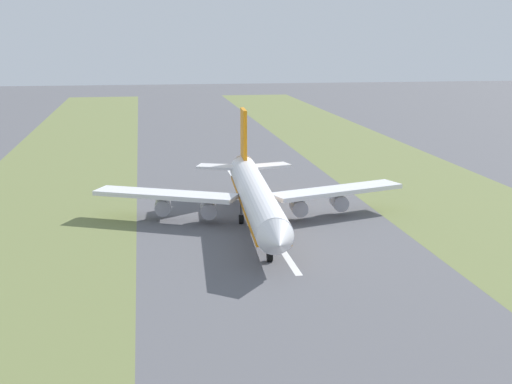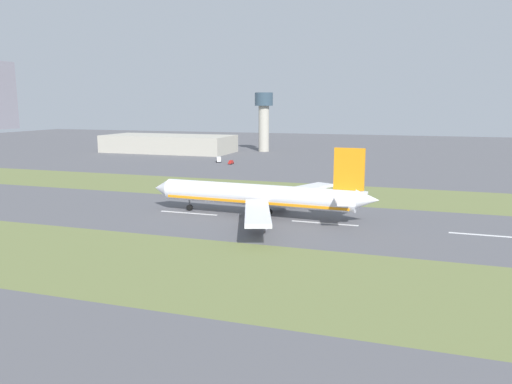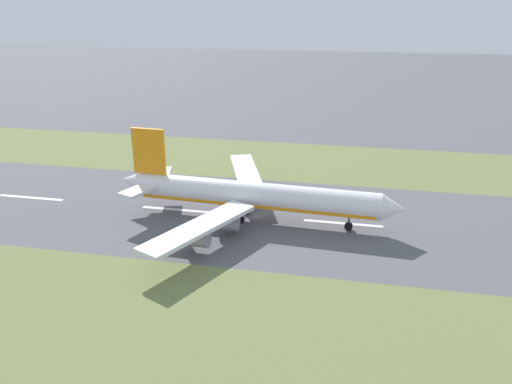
# 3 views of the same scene
# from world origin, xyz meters

# --- Properties ---
(ground_plane) EXTENTS (800.00, 800.00, 0.00)m
(ground_plane) POSITION_xyz_m (0.00, 0.00, 0.00)
(ground_plane) COLOR #56565B
(grass_median_west) EXTENTS (40.00, 600.00, 0.01)m
(grass_median_west) POSITION_xyz_m (-45.00, 0.00, 0.00)
(grass_median_west) COLOR olive
(grass_median_west) RESTS_ON ground
(grass_median_east) EXTENTS (40.00, 600.00, 0.01)m
(grass_median_east) POSITION_xyz_m (45.00, 0.00, 0.00)
(grass_median_east) COLOR olive
(grass_median_east) RESTS_ON ground
(centreline_dash_near) EXTENTS (1.20, 18.00, 0.01)m
(centreline_dash_near) POSITION_xyz_m (0.00, -59.41, 0.01)
(centreline_dash_near) COLOR silver
(centreline_dash_near) RESTS_ON ground
(centreline_dash_mid) EXTENTS (1.20, 18.00, 0.01)m
(centreline_dash_mid) POSITION_xyz_m (0.00, -19.41, 0.01)
(centreline_dash_mid) COLOR silver
(centreline_dash_mid) RESTS_ON ground
(centreline_dash_far) EXTENTS (1.20, 18.00, 0.01)m
(centreline_dash_far) POSITION_xyz_m (0.00, 20.59, 0.01)
(centreline_dash_far) COLOR silver
(centreline_dash_far) RESTS_ON ground
(airplane_main_jet) EXTENTS (64.05, 67.20, 20.20)m
(airplane_main_jet) POSITION_xyz_m (2.04, -1.31, 6.02)
(airplane_main_jet) COLOR white
(airplane_main_jet) RESTS_ON ground
(terminal_building) EXTENTS (36.00, 84.48, 11.17)m
(terminal_building) POSITION_xyz_m (165.87, 115.61, 5.58)
(terminal_building) COLOR #B2AD9E
(terminal_building) RESTS_ON ground
(control_tower) EXTENTS (12.00, 12.00, 38.83)m
(control_tower) POSITION_xyz_m (190.69, 57.58, 23.94)
(control_tower) COLOR #B2AD9E
(control_tower) RESTS_ON ground
(service_truck) EXTENTS (6.37, 4.55, 3.10)m
(service_truck) POSITION_xyz_m (122.02, 61.76, 1.67)
(service_truck) COLOR white
(service_truck) RESTS_ON ground
(apron_car) EXTENTS (4.41, 2.05, 2.03)m
(apron_car) POSITION_xyz_m (116.29, 52.39, 1.00)
(apron_car) COLOR #B2231E
(apron_car) RESTS_ON ground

